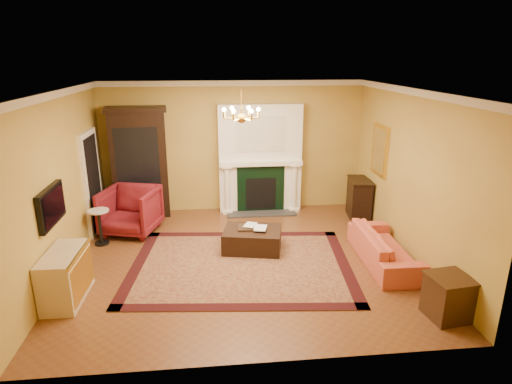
{
  "coord_description": "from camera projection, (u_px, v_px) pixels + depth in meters",
  "views": [
    {
      "loc": [
        -0.48,
        -6.99,
        3.53
      ],
      "look_at": [
        0.27,
        0.3,
        1.18
      ],
      "focal_mm": 30.0,
      "sensor_mm": 36.0,
      "label": 1
    }
  ],
  "objects": [
    {
      "name": "china_cabinet",
      "position": [
        140.0,
        165.0,
        9.54
      ],
      "size": [
        1.24,
        0.67,
        2.37
      ],
      "primitive_type": "cube",
      "rotation": [
        0.0,
        0.0,
        0.12
      ],
      "color": "black",
      "rests_on": "floor"
    },
    {
      "name": "floor",
      "position": [
        243.0,
        260.0,
        7.75
      ],
      "size": [
        6.0,
        5.5,
        0.02
      ],
      "primitive_type": "cube",
      "color": "brown",
      "rests_on": "ground"
    },
    {
      "name": "commode",
      "position": [
        65.0,
        276.0,
        6.37
      ],
      "size": [
        0.51,
        1.04,
        0.77
      ],
      "primitive_type": "cube",
      "rotation": [
        0.0,
        0.0,
        -0.02
      ],
      "color": "#C2B38E",
      "rests_on": "floor"
    },
    {
      "name": "leather_ottoman",
      "position": [
        252.0,
        239.0,
        8.07
      ],
      "size": [
        1.19,
        0.97,
        0.4
      ],
      "primitive_type": "cube",
      "rotation": [
        0.0,
        0.0,
        -0.2
      ],
      "color": "black",
      "rests_on": "oriental_rug"
    },
    {
      "name": "wingback_armchair",
      "position": [
        130.0,
        209.0,
        8.77
      ],
      "size": [
        1.25,
        1.21,
        1.06
      ],
      "primitive_type": "imported",
      "rotation": [
        0.0,
        0.0,
        -0.28
      ],
      "color": "maroon",
      "rests_on": "floor"
    },
    {
      "name": "chandelier",
      "position": [
        241.0,
        115.0,
        6.95
      ],
      "size": [
        0.63,
        0.55,
        0.53
      ],
      "color": "gold",
      "rests_on": "ceiling"
    },
    {
      "name": "coral_sofa",
      "position": [
        385.0,
        242.0,
        7.53
      ],
      "size": [
        0.62,
        1.97,
        0.77
      ],
      "primitive_type": "imported",
      "rotation": [
        0.0,
        0.0,
        1.55
      ],
      "color": "#C14B3D",
      "rests_on": "floor"
    },
    {
      "name": "oriental_rug",
      "position": [
        241.0,
        265.0,
        7.53
      ],
      "size": [
        4.08,
        3.21,
        0.02
      ],
      "primitive_type": "cube",
      "rotation": [
        0.0,
        0.0,
        -0.09
      ],
      "color": "#410E0E",
      "rests_on": "floor"
    },
    {
      "name": "book_b",
      "position": [
        254.0,
        221.0,
        7.95
      ],
      "size": [
        0.23,
        0.08,
        0.31
      ],
      "primitive_type": "imported",
      "rotation": [
        0.0,
        0.0,
        -0.25
      ],
      "color": "gray",
      "rests_on": "ottoman_tray"
    },
    {
      "name": "fireplace",
      "position": [
        260.0,
        161.0,
        9.88
      ],
      "size": [
        1.9,
        0.7,
        2.5
      ],
      "color": "white",
      "rests_on": "wall_back"
    },
    {
      "name": "ceiling",
      "position": [
        241.0,
        89.0,
        6.83
      ],
      "size": [
        6.0,
        5.5,
        0.02
      ],
      "primitive_type": "cube",
      "color": "white",
      "rests_on": "wall_back"
    },
    {
      "name": "topiary_left",
      "position": [
        228.0,
        152.0,
        9.69
      ],
      "size": [
        0.14,
        0.14,
        0.38
      ],
      "color": "tan",
      "rests_on": "fireplace"
    },
    {
      "name": "wall_front",
      "position": [
        260.0,
        250.0,
        4.67
      ],
      "size": [
        6.0,
        0.02,
        3.0
      ],
      "primitive_type": "cube",
      "color": "gold",
      "rests_on": "floor"
    },
    {
      "name": "gilt_mirror",
      "position": [
        380.0,
        150.0,
        8.86
      ],
      "size": [
        0.06,
        0.76,
        1.05
      ],
      "color": "gold",
      "rests_on": "wall_right"
    },
    {
      "name": "crown_molding",
      "position": [
        237.0,
        89.0,
        7.75
      ],
      "size": [
        6.0,
        5.5,
        0.12
      ],
      "color": "silver",
      "rests_on": "ceiling"
    },
    {
      "name": "wall_right",
      "position": [
        411.0,
        175.0,
        7.58
      ],
      "size": [
        0.02,
        5.5,
        3.0
      ],
      "primitive_type": "cube",
      "color": "gold",
      "rests_on": "floor"
    },
    {
      "name": "wall_back",
      "position": [
        233.0,
        147.0,
        9.9
      ],
      "size": [
        6.0,
        0.02,
        3.0
      ],
      "primitive_type": "cube",
      "color": "gold",
      "rests_on": "floor"
    },
    {
      "name": "tv_panel",
      "position": [
        51.0,
        206.0,
        6.48
      ],
      "size": [
        0.09,
        0.95,
        0.58
      ],
      "color": "black",
      "rests_on": "wall_left"
    },
    {
      "name": "wall_left",
      "position": [
        59.0,
        185.0,
        6.99
      ],
      "size": [
        0.02,
        5.5,
        3.0
      ],
      "primitive_type": "cube",
      "color": "gold",
      "rests_on": "floor"
    },
    {
      "name": "end_table",
      "position": [
        448.0,
        298.0,
        5.96
      ],
      "size": [
        0.58,
        0.58,
        0.6
      ],
      "primitive_type": "cube",
      "rotation": [
        0.0,
        0.0,
        0.13
      ],
      "color": "#361A0E",
      "rests_on": "floor"
    },
    {
      "name": "book_a",
      "position": [
        245.0,
        218.0,
        8.1
      ],
      "size": [
        0.2,
        0.11,
        0.28
      ],
      "primitive_type": "imported",
      "rotation": [
        0.0,
        0.0,
        -0.42
      ],
      "color": "gray",
      "rests_on": "ottoman_tray"
    },
    {
      "name": "console_table",
      "position": [
        359.0,
        199.0,
        9.67
      ],
      "size": [
        0.54,
        0.82,
        0.85
      ],
      "primitive_type": "cube",
      "rotation": [
        0.0,
        0.0,
        -0.14
      ],
      "color": "black",
      "rests_on": "floor"
    },
    {
      "name": "doorway",
      "position": [
        93.0,
        182.0,
        8.75
      ],
      "size": [
        0.08,
        1.05,
        2.1
      ],
      "color": "silver",
      "rests_on": "wall_left"
    },
    {
      "name": "topiary_right",
      "position": [
        292.0,
        150.0,
        9.83
      ],
      "size": [
        0.15,
        0.15,
        0.4
      ],
      "color": "tan",
      "rests_on": "fireplace"
    },
    {
      "name": "ottoman_tray",
      "position": [
        249.0,
        227.0,
        8.08
      ],
      "size": [
        0.45,
        0.35,
        0.03
      ],
      "primitive_type": "cube",
      "rotation": [
        0.0,
        0.0,
        -0.0
      ],
      "color": "black",
      "rests_on": "leather_ottoman"
    },
    {
      "name": "pedestal_table",
      "position": [
        100.0,
        224.0,
        8.26
      ],
      "size": [
        0.39,
        0.39,
        0.7
      ],
      "color": "black",
      "rests_on": "floor"
    }
  ]
}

